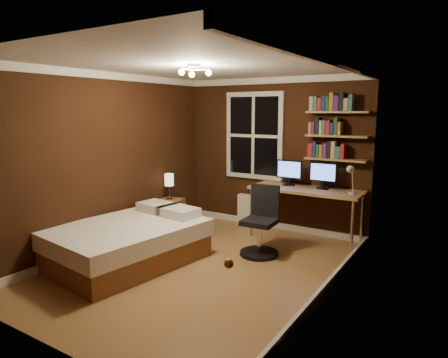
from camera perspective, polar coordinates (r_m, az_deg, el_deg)
The scene contains 24 objects.
floor at distance 5.23m, azimuth -3.30°, elevation -12.43°, with size 4.20×4.20×0.00m, color olive.
wall_back at distance 6.70m, azimuth 7.09°, elevation 3.50°, with size 3.20×0.04×2.50m, color black.
wall_left at distance 5.96m, azimuth -16.05°, elevation 2.42°, with size 0.04×4.20×2.50m, color black.
wall_right at distance 4.18m, azimuth 14.67°, elevation -0.53°, with size 0.04×4.20×2.50m, color black.
ceiling at distance 4.87m, azimuth -3.60°, elevation 15.95°, with size 3.20×4.20×0.02m, color white.
window at distance 6.80m, azimuth 4.33°, elevation 6.17°, with size 1.06×0.06×1.46m, color silver.
door at distance 2.85m, azimuth 4.59°, elevation -9.75°, with size 0.03×0.82×2.05m, color black, non-canonical shape.
door_knob at distance 2.63m, azimuth 0.69°, elevation -11.99°, with size 0.06×0.06×0.06m, color #C0913E.
ceiling_fixture at distance 4.78m, azimuth -4.31°, elevation 14.85°, with size 0.44×0.44×0.18m, color beige, non-canonical shape.
bookshelf_lower at distance 6.21m, azimuth 15.67°, elevation 2.71°, with size 0.92×0.22×0.03m, color #9E714C.
books_row_lower at distance 6.19m, azimuth 15.73°, elevation 3.90°, with size 0.54×0.16×0.23m, color maroon, non-canonical shape.
bookshelf_middle at distance 6.18m, azimuth 15.82°, elevation 5.93°, with size 0.92×0.22×0.03m, color #9E714C.
books_row_middle at distance 6.17m, azimuth 15.88°, elevation 7.14°, with size 0.54×0.16×0.23m, color navy, non-canonical shape.
bookshelf_upper at distance 6.16m, azimuth 15.98°, elevation 9.18°, with size 0.92×0.22×0.03m, color #9E714C.
books_row_upper at distance 6.17m, azimuth 16.03°, elevation 10.38°, with size 0.60×0.16×0.23m, color #224F2B, non-canonical shape.
bed at distance 5.42m, azimuth -13.48°, elevation -8.77°, with size 1.61×2.07×0.65m.
nightstand at distance 6.79m, azimuth -7.73°, elevation -5.00°, with size 0.41×0.41×0.51m, color brown.
bedside_lamp at distance 6.69m, azimuth -7.83°, elevation -1.10°, with size 0.15×0.15×0.43m, color beige, non-canonical shape.
radiator at distance 6.97m, azimuth 3.45°, elevation -4.42°, with size 0.36×0.12×0.53m, color silver.
desk at distance 6.20m, azimuth 11.61°, elevation -1.87°, with size 1.69×0.64×0.80m.
monitor_left at distance 6.34m, azimuth 9.31°, elevation 0.87°, with size 0.42×0.12×0.40m, color black, non-canonical shape.
monitor_right at distance 6.16m, azimuth 13.97°, elevation 0.44°, with size 0.42×0.12×0.40m, color black, non-canonical shape.
desk_lamp at distance 5.86m, azimuth 17.71°, elevation -0.03°, with size 0.14×0.32×0.44m, color silver, non-canonical shape.
office_chair at distance 5.57m, azimuth 5.27°, elevation -7.12°, with size 0.53×0.53×0.96m.
Camera 1 is at (2.83, -3.93, 1.98)m, focal length 32.00 mm.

